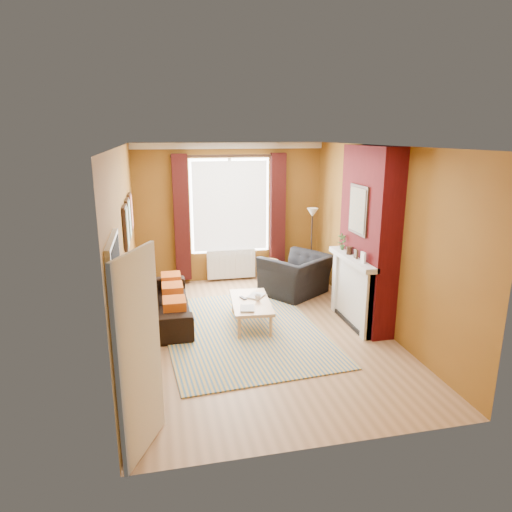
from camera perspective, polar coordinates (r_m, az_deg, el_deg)
The scene contains 12 objects.
ground at distance 7.15m, azimuth 0.44°, elevation -9.45°, with size 5.50×5.50×0.00m, color olive.
room_walls at distance 7.13m, azimuth 4.87°, elevation 2.14°, with size 3.82×5.54×2.83m.
striped_rug at distance 7.18m, azimuth -1.71°, elevation -9.27°, with size 2.58×3.41×0.02m.
sofa at distance 7.65m, azimuth -11.44°, elevation -5.65°, with size 2.07×0.81×0.60m, color black.
armchair at distance 8.65m, azimuth 5.05°, elevation -2.41°, with size 1.17×1.02×0.76m, color black.
coffee_table at distance 7.29m, azimuth -0.66°, elevation -5.94°, with size 0.69×1.24×0.40m.
wicker_stool at distance 9.43m, azimuth 1.66°, elevation -1.84°, with size 0.43×0.43×0.46m.
floor_lamp at distance 9.13m, azimuth 7.03°, elevation 3.92°, with size 0.28×0.28×1.55m.
book_a at distance 6.94m, azimuth -1.98°, elevation -6.58°, with size 0.21×0.28×0.03m, color #999999.
book_b at distance 7.51m, azimuth -0.76°, elevation -4.88°, with size 0.22×0.31×0.02m, color #999999.
mug at distance 7.28m, azimuth 0.21°, elevation -5.24°, with size 0.10×0.10×0.09m, color #999999.
tv_remote at distance 7.37m, azimuth -1.64°, elevation -5.26°, with size 0.10×0.17×0.02m.
Camera 1 is at (-1.45, -6.35, 2.96)m, focal length 32.00 mm.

